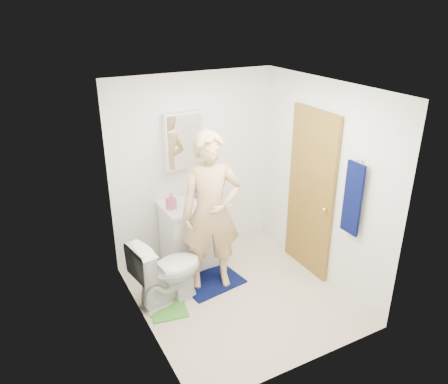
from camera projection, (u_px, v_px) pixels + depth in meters
The scene contains 22 objects.
floor at pixel (239, 296), 5.10m from camera, with size 2.20×2.40×0.02m, color beige.
ceiling at pixel (242, 87), 4.13m from camera, with size 2.20×2.40×0.02m, color white.
wall_back at pixel (193, 167), 5.59m from camera, with size 2.20×0.02×2.40m, color white.
wall_front at pixel (313, 256), 3.64m from camera, with size 2.20×0.02×2.40m, color white.
wall_left at pixel (139, 225), 4.14m from camera, with size 0.02×2.40×2.40m, color white.
wall_right at pixel (323, 183), 5.09m from camera, with size 0.02×2.40×2.40m, color white.
vanity_cabinet at pixel (194, 234), 5.61m from camera, with size 0.75×0.55×0.80m, color white.
countertop at pixel (193, 205), 5.44m from camera, with size 0.79×0.59×0.05m, color white.
sink_basin at pixel (193, 204), 5.44m from camera, with size 0.40×0.40×0.03m, color white.
faucet at pixel (187, 193), 5.55m from camera, with size 0.03×0.03×0.12m, color silver.
medicine_cabinet at pixel (184, 140), 5.31m from camera, with size 0.50×0.12×0.70m, color white.
mirror_panel at pixel (186, 141), 5.26m from camera, with size 0.46×0.01×0.66m, color white.
door at pixel (310, 193), 5.27m from camera, with size 0.05×0.80×2.05m, color olive.
door_knob at pixel (325, 210), 5.02m from camera, with size 0.07×0.07×0.07m, color gold.
towel at pixel (353, 199), 4.58m from camera, with size 0.03×0.24×0.80m, color #070E41.
towel_hook at pixel (361, 160), 4.43m from camera, with size 0.02×0.02×0.06m, color silver.
toilet at pixel (168, 270), 4.85m from camera, with size 0.45×0.79×0.81m, color white.
bath_mat at pixel (212, 282), 5.32m from camera, with size 0.71×0.51×0.02m, color #070E41.
green_rug at pixel (169, 311), 4.83m from camera, with size 0.39×0.33×0.02m, color green.
soap_dispenser at pixel (171, 201), 5.24m from camera, with size 0.09×0.10×0.21m, color #C75D7F.
toothbrush_cup at pixel (198, 194), 5.56m from camera, with size 0.12×0.12×0.09m, color #94479C.
man at pixel (211, 212), 4.93m from camera, with size 0.69×0.45×1.89m, color tan.
Camera 1 is at (-2.12, -3.61, 3.15)m, focal length 35.00 mm.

